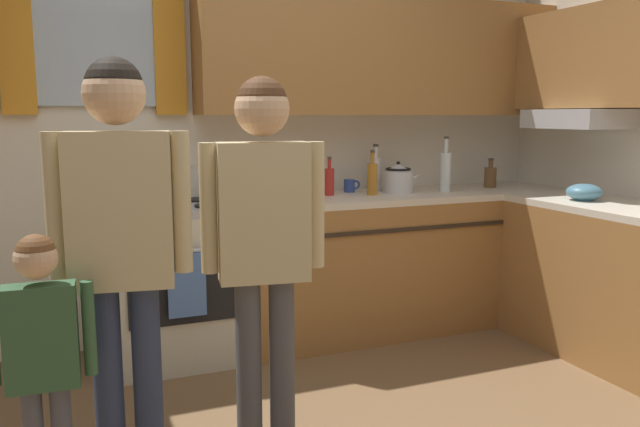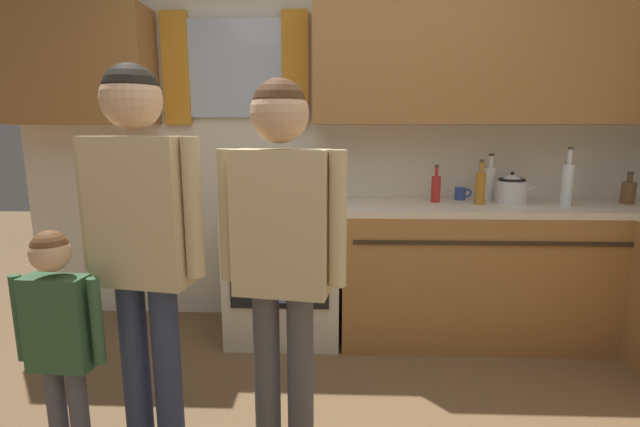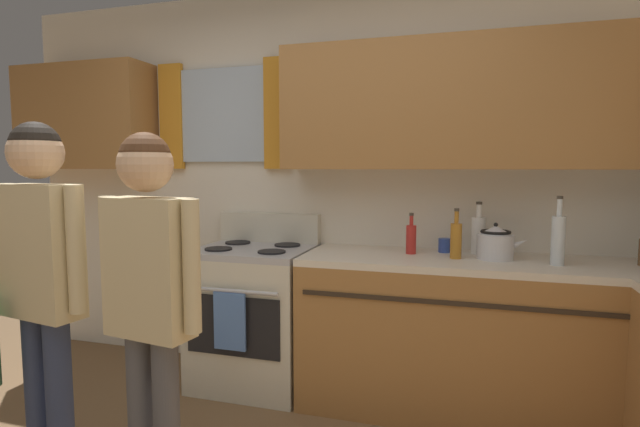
{
  "view_description": "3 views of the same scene",
  "coord_description": "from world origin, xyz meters",
  "px_view_note": "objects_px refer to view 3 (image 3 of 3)",
  "views": [
    {
      "loc": [
        -0.95,
        -2.05,
        1.4
      ],
      "look_at": [
        0.21,
        0.77,
        0.93
      ],
      "focal_mm": 35.52,
      "sensor_mm": 36.0,
      "label": 1
    },
    {
      "loc": [
        -0.03,
        -1.35,
        1.37
      ],
      "look_at": [
        -0.12,
        0.93,
        0.94
      ],
      "focal_mm": 25.29,
      "sensor_mm": 36.0,
      "label": 2
    },
    {
      "loc": [
        0.94,
        -1.34,
        1.42
      ],
      "look_at": [
        0.29,
        0.83,
        1.2
      ],
      "focal_mm": 27.62,
      "sensor_mm": 36.0,
      "label": 3
    }
  ],
  "objects_px": {
    "bottle_sauce_red": "(411,238)",
    "bottle_oil_amber": "(456,239)",
    "bottle_tall_clear": "(558,239)",
    "bottle_milk_white": "(478,234)",
    "mug_cobalt_blue": "(445,245)",
    "adult_in_plaid": "(149,282)",
    "adult_holding_child": "(42,265)",
    "stovetop_kettle": "(496,242)",
    "stove_oven": "(255,313)"
  },
  "relations": [
    {
      "from": "bottle_oil_amber",
      "to": "mug_cobalt_blue",
      "type": "distance_m",
      "value": 0.21
    },
    {
      "from": "bottle_milk_white",
      "to": "adult_holding_child",
      "type": "height_order",
      "value": "adult_holding_child"
    },
    {
      "from": "stove_oven",
      "to": "mug_cobalt_blue",
      "type": "bearing_deg",
      "value": 8.32
    },
    {
      "from": "adult_in_plaid",
      "to": "bottle_oil_amber",
      "type": "bearing_deg",
      "value": 48.51
    },
    {
      "from": "bottle_milk_white",
      "to": "bottle_sauce_red",
      "type": "xyz_separation_m",
      "value": [
        -0.38,
        -0.11,
        -0.03
      ]
    },
    {
      "from": "adult_holding_child",
      "to": "bottle_milk_white",
      "type": "bearing_deg",
      "value": 39.32
    },
    {
      "from": "stove_oven",
      "to": "adult_holding_child",
      "type": "bearing_deg",
      "value": -107.14
    },
    {
      "from": "bottle_oil_amber",
      "to": "mug_cobalt_blue",
      "type": "xyz_separation_m",
      "value": [
        -0.07,
        0.19,
        -0.07
      ]
    },
    {
      "from": "bottle_oil_amber",
      "to": "stove_oven",
      "type": "bearing_deg",
      "value": 179.19
    },
    {
      "from": "stovetop_kettle",
      "to": "adult_in_plaid",
      "type": "bearing_deg",
      "value": -135.51
    },
    {
      "from": "adult_holding_child",
      "to": "bottle_oil_amber",
      "type": "bearing_deg",
      "value": 37.29
    },
    {
      "from": "bottle_tall_clear",
      "to": "adult_in_plaid",
      "type": "relative_size",
      "value": 0.24
    },
    {
      "from": "bottle_milk_white",
      "to": "bottle_sauce_red",
      "type": "bearing_deg",
      "value": -163.73
    },
    {
      "from": "bottle_oil_amber",
      "to": "adult_holding_child",
      "type": "distance_m",
      "value": 2.07
    },
    {
      "from": "stove_oven",
      "to": "stovetop_kettle",
      "type": "xyz_separation_m",
      "value": [
        1.47,
        0.03,
        0.53
      ]
    },
    {
      "from": "bottle_milk_white",
      "to": "adult_in_plaid",
      "type": "bearing_deg",
      "value": -130.37
    },
    {
      "from": "bottle_tall_clear",
      "to": "mug_cobalt_blue",
      "type": "bearing_deg",
      "value": 158.25
    },
    {
      "from": "mug_cobalt_blue",
      "to": "bottle_oil_amber",
      "type": "bearing_deg",
      "value": -70.98
    },
    {
      "from": "stove_oven",
      "to": "bottle_tall_clear",
      "type": "xyz_separation_m",
      "value": [
        1.77,
        -0.06,
        0.57
      ]
    },
    {
      "from": "bottle_sauce_red",
      "to": "stove_oven",
      "type": "bearing_deg",
      "value": -176.19
    },
    {
      "from": "bottle_sauce_red",
      "to": "stovetop_kettle",
      "type": "bearing_deg",
      "value": -4.7
    },
    {
      "from": "bottle_sauce_red",
      "to": "adult_holding_child",
      "type": "distance_m",
      "value": 1.93
    },
    {
      "from": "adult_holding_child",
      "to": "adult_in_plaid",
      "type": "xyz_separation_m",
      "value": [
        0.53,
        -0.01,
        -0.03
      ]
    },
    {
      "from": "stove_oven",
      "to": "bottle_milk_white",
      "type": "bearing_deg",
      "value": 7.37
    },
    {
      "from": "adult_holding_child",
      "to": "stove_oven",
      "type": "bearing_deg",
      "value": 72.86
    },
    {
      "from": "bottle_milk_white",
      "to": "mug_cobalt_blue",
      "type": "xyz_separation_m",
      "value": [
        -0.19,
        -0.0,
        -0.08
      ]
    },
    {
      "from": "mug_cobalt_blue",
      "to": "adult_in_plaid",
      "type": "distance_m",
      "value": 1.79
    },
    {
      "from": "bottle_sauce_red",
      "to": "bottle_oil_amber",
      "type": "height_order",
      "value": "bottle_oil_amber"
    },
    {
      "from": "bottle_tall_clear",
      "to": "adult_in_plaid",
      "type": "xyz_separation_m",
      "value": [
        -1.64,
        -1.22,
        -0.07
      ]
    },
    {
      "from": "stovetop_kettle",
      "to": "adult_holding_child",
      "type": "bearing_deg",
      "value": -145.09
    },
    {
      "from": "bottle_oil_amber",
      "to": "adult_in_plaid",
      "type": "distance_m",
      "value": 1.69
    },
    {
      "from": "bottle_milk_white",
      "to": "bottle_sauce_red",
      "type": "height_order",
      "value": "bottle_milk_white"
    },
    {
      "from": "bottle_tall_clear",
      "to": "adult_in_plaid",
      "type": "bearing_deg",
      "value": -143.28
    },
    {
      "from": "stove_oven",
      "to": "adult_in_plaid",
      "type": "xyz_separation_m",
      "value": [
        0.14,
        -1.28,
        0.51
      ]
    },
    {
      "from": "mug_cobalt_blue",
      "to": "stovetop_kettle",
      "type": "distance_m",
      "value": 0.32
    },
    {
      "from": "bottle_oil_amber",
      "to": "stovetop_kettle",
      "type": "height_order",
      "value": "bottle_oil_amber"
    },
    {
      "from": "bottle_oil_amber",
      "to": "mug_cobalt_blue",
      "type": "bearing_deg",
      "value": 109.02
    },
    {
      "from": "bottle_sauce_red",
      "to": "bottle_oil_amber",
      "type": "xyz_separation_m",
      "value": [
        0.26,
        -0.08,
        0.02
      ]
    },
    {
      "from": "bottle_milk_white",
      "to": "adult_holding_child",
      "type": "distance_m",
      "value": 2.29
    },
    {
      "from": "bottle_tall_clear",
      "to": "stovetop_kettle",
      "type": "relative_size",
      "value": 1.34
    },
    {
      "from": "adult_in_plaid",
      "to": "stovetop_kettle",
      "type": "bearing_deg",
      "value": 44.49
    },
    {
      "from": "bottle_sauce_red",
      "to": "stovetop_kettle",
      "type": "xyz_separation_m",
      "value": [
        0.48,
        -0.04,
        0.0
      ]
    },
    {
      "from": "bottle_sauce_red",
      "to": "mug_cobalt_blue",
      "type": "bearing_deg",
      "value": 28.96
    },
    {
      "from": "stovetop_kettle",
      "to": "stove_oven",
      "type": "bearing_deg",
      "value": -178.94
    },
    {
      "from": "mug_cobalt_blue",
      "to": "bottle_milk_white",
      "type": "bearing_deg",
      "value": 1.36
    },
    {
      "from": "stovetop_kettle",
      "to": "adult_holding_child",
      "type": "height_order",
      "value": "adult_holding_child"
    },
    {
      "from": "bottle_oil_amber",
      "to": "adult_holding_child",
      "type": "xyz_separation_m",
      "value": [
        -1.65,
        -1.25,
        -0.0
      ]
    },
    {
      "from": "adult_in_plaid",
      "to": "bottle_milk_white",
      "type": "bearing_deg",
      "value": 49.63
    },
    {
      "from": "bottle_tall_clear",
      "to": "bottle_oil_amber",
      "type": "bearing_deg",
      "value": 175.35
    },
    {
      "from": "bottle_oil_amber",
      "to": "adult_in_plaid",
      "type": "relative_size",
      "value": 0.18
    }
  ]
}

